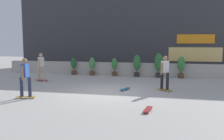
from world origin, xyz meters
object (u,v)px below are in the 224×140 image
(potted_plant_1, at_px, (92,65))
(skateboard_near_camera, at_px, (125,89))
(potted_plant_0, at_px, (74,65))
(potted_plant_4, at_px, (159,63))
(potted_plant_3, at_px, (137,64))
(skater_foreground, at_px, (165,72))
(potted_plant_2, at_px, (114,66))
(skater_by_wall_right, at_px, (41,66))
(skater_far_right, at_px, (25,76))
(potted_plant_5, at_px, (181,66))
(skateboard_aside, at_px, (148,109))

(potted_plant_1, distance_m, skateboard_near_camera, 5.76)
(potted_plant_0, relative_size, potted_plant_4, 0.77)
(potted_plant_3, distance_m, skater_foreground, 4.88)
(potted_plant_1, distance_m, potted_plant_2, 1.62)
(skater_by_wall_right, height_order, skater_foreground, same)
(skater_far_right, height_order, skater_by_wall_right, same)
(skater_by_wall_right, distance_m, skateboard_near_camera, 5.70)
(potted_plant_0, xyz_separation_m, potted_plant_1, (1.39, -0.00, 0.02))
(skater_foreground, bearing_deg, potted_plant_0, 145.17)
(potted_plant_4, height_order, potted_plant_5, potted_plant_4)
(potted_plant_2, height_order, skateboard_near_camera, potted_plant_2)
(potted_plant_3, bearing_deg, skateboard_aside, -80.56)
(potted_plant_0, distance_m, skater_by_wall_right, 3.26)
(skater_foreground, height_order, skateboard_near_camera, skater_foreground)
(potted_plant_3, xyz_separation_m, skateboard_near_camera, (-0.01, -4.76, -0.82))
(potted_plant_2, relative_size, skater_far_right, 0.74)
(potted_plant_4, distance_m, skater_foreground, 4.52)
(potted_plant_2, distance_m, skater_far_right, 7.71)
(potted_plant_0, height_order, potted_plant_3, potted_plant_3)
(skater_foreground, bearing_deg, potted_plant_2, 127.55)
(potted_plant_3, height_order, skateboard_aside, potted_plant_3)
(potted_plant_1, distance_m, potted_plant_3, 3.20)
(skater_far_right, distance_m, skater_foreground, 6.38)
(skater_far_right, relative_size, skater_foreground, 1.00)
(skater_foreground, relative_size, skateboard_near_camera, 2.06)
(potted_plant_0, height_order, skater_far_right, skater_far_right)
(skater_by_wall_right, relative_size, skateboard_near_camera, 2.06)
(potted_plant_1, relative_size, skater_foreground, 0.75)
(potted_plant_2, distance_m, potted_plant_4, 3.04)
(potted_plant_1, distance_m, skater_far_right, 7.40)
(potted_plant_4, bearing_deg, skater_by_wall_right, -155.42)
(potted_plant_4, xyz_separation_m, skater_far_right, (-5.27, -7.37, -0.01))
(potted_plant_3, distance_m, potted_plant_5, 2.92)
(potted_plant_1, distance_m, skateboard_aside, 9.37)
(skater_far_right, bearing_deg, potted_plant_0, 95.94)
(skater_by_wall_right, relative_size, skateboard_aside, 2.07)
(potted_plant_1, xyz_separation_m, potted_plant_3, (3.19, 0.00, 0.17))
(potted_plant_1, relative_size, potted_plant_2, 1.02)
(skateboard_near_camera, bearing_deg, skateboard_aside, -68.06)
(skater_foreground, xyz_separation_m, skateboard_aside, (-0.53, -3.67, -0.88))
(potted_plant_0, relative_size, skater_far_right, 0.74)
(potted_plant_0, relative_size, potted_plant_1, 0.98)
(skater_by_wall_right, xyz_separation_m, skater_foreground, (7.30, -1.35, 0.00))
(potted_plant_5, height_order, skater_foreground, skater_foreground)
(skater_foreground, bearing_deg, skater_far_right, -153.24)
(potted_plant_4, relative_size, skateboard_aside, 1.97)
(potted_plant_4, height_order, skater_by_wall_right, skater_by_wall_right)
(potted_plant_5, bearing_deg, potted_plant_0, 180.00)
(skater_by_wall_right, bearing_deg, potted_plant_2, 39.27)
(potted_plant_3, height_order, potted_plant_4, potted_plant_4)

